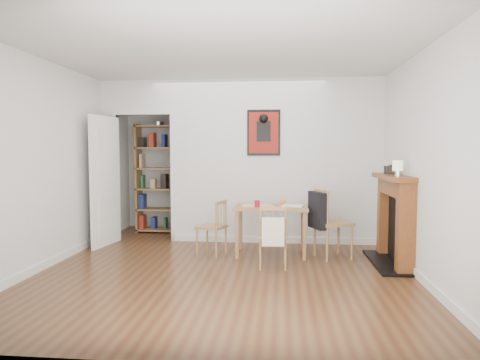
# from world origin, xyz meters

# --- Properties ---
(ground) EXTENTS (5.20, 5.20, 0.00)m
(ground) POSITION_xyz_m (0.00, 0.00, 0.00)
(ground) COLOR #51341A
(ground) RESTS_ON ground
(room_shell) EXTENTS (5.20, 5.20, 5.20)m
(room_shell) POSITION_xyz_m (0.10, 1.34, 1.30)
(room_shell) COLOR silver
(room_shell) RESTS_ON ground
(dining_table) EXTENTS (1.02, 0.65, 0.69)m
(dining_table) POSITION_xyz_m (0.54, 0.57, 0.61)
(dining_table) COLOR #895E40
(dining_table) RESTS_ON ground
(chair_left) EXTENTS (0.49, 0.49, 0.78)m
(chair_left) POSITION_xyz_m (-0.29, 0.49, 0.39)
(chair_left) COLOR #A3834C
(chair_left) RESTS_ON ground
(chair_right) EXTENTS (0.66, 0.61, 0.95)m
(chair_right) POSITION_xyz_m (1.37, 0.47, 0.49)
(chair_right) COLOR #A3834C
(chair_right) RESTS_ON ground
(chair_front) EXTENTS (0.41, 0.46, 0.80)m
(chair_front) POSITION_xyz_m (0.58, -0.08, 0.40)
(chair_front) COLOR #A3834C
(chair_front) RESTS_ON ground
(bookshelf) EXTENTS (0.82, 0.33, 1.95)m
(bookshelf) POSITION_xyz_m (-1.51, 2.10, 0.96)
(bookshelf) COLOR #895E40
(bookshelf) RESTS_ON ground
(fireplace) EXTENTS (0.45, 1.25, 1.16)m
(fireplace) POSITION_xyz_m (2.16, 0.25, 0.62)
(fireplace) COLOR brown
(fireplace) RESTS_ON ground
(red_glass) EXTENTS (0.07, 0.07, 0.09)m
(red_glass) POSITION_xyz_m (0.35, 0.45, 0.74)
(red_glass) COLOR maroon
(red_glass) RESTS_ON dining_table
(orange_fruit) EXTENTS (0.08, 0.08, 0.08)m
(orange_fruit) POSITION_xyz_m (0.71, 0.71, 0.73)
(orange_fruit) COLOR #FF600D
(orange_fruit) RESTS_ON dining_table
(placemat) EXTENTS (0.49, 0.40, 0.00)m
(placemat) POSITION_xyz_m (0.35, 0.62, 0.70)
(placemat) COLOR beige
(placemat) RESTS_ON dining_table
(notebook) EXTENTS (0.33, 0.28, 0.01)m
(notebook) POSITION_xyz_m (0.85, 0.59, 0.70)
(notebook) COLOR silver
(notebook) RESTS_ON dining_table
(mantel_lamp) EXTENTS (0.12, 0.12, 0.20)m
(mantel_lamp) POSITION_xyz_m (2.07, -0.14, 1.28)
(mantel_lamp) COLOR silver
(mantel_lamp) RESTS_ON fireplace
(ceramic_jar_a) EXTENTS (0.11, 0.11, 0.13)m
(ceramic_jar_a) POSITION_xyz_m (2.14, 0.37, 1.22)
(ceramic_jar_a) COLOR black
(ceramic_jar_a) RESTS_ON fireplace
(ceramic_jar_b) EXTENTS (0.08, 0.08, 0.11)m
(ceramic_jar_b) POSITION_xyz_m (2.11, 0.56, 1.21)
(ceramic_jar_b) COLOR black
(ceramic_jar_b) RESTS_ON fireplace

